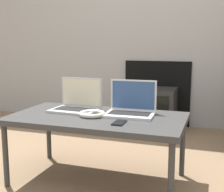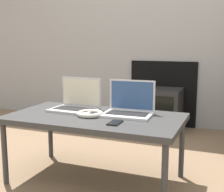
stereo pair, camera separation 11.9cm
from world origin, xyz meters
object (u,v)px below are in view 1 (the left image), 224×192
(laptop_left, at_px, (77,103))
(phone, at_px, (119,123))
(laptop_right, at_px, (131,107))
(headphones, at_px, (92,114))
(tv, at_px, (153,109))

(laptop_left, distance_m, phone, 0.47)
(laptop_left, height_order, phone, laptop_left)
(laptop_right, bearing_deg, headphones, -152.62)
(tv, bearing_deg, laptop_right, -85.35)
(headphones, bearing_deg, tv, 85.13)
(laptop_right, xyz_separation_m, phone, (-0.00, -0.25, -0.04))
(laptop_right, bearing_deg, tv, 92.23)
(laptop_right, height_order, tv, laptop_right)
(headphones, bearing_deg, phone, -28.66)
(laptop_left, distance_m, tv, 1.35)
(headphones, relative_size, phone, 1.45)
(laptop_left, relative_size, phone, 2.72)
(phone, distance_m, tv, 1.57)
(headphones, distance_m, phone, 0.26)
(headphones, bearing_deg, laptop_right, 29.81)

